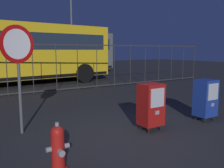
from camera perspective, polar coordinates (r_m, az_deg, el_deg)
ground_plane at (r=5.01m, az=4.51°, el=-12.18°), size 60.00×60.00×0.00m
fire_hydrant at (r=3.55m, az=-12.77°, el=-15.02°), size 0.33×0.32×0.75m
newspaper_box_primary at (r=6.32m, az=21.39°, el=-3.08°), size 0.48×0.42×1.02m
newspaper_box_secondary at (r=5.25m, az=9.23°, el=-4.83°), size 0.48×0.42×1.02m
stop_sign at (r=5.19m, az=-21.48°, el=6.07°), size 0.71×0.31×2.23m
fence_barrier at (r=9.98m, az=-15.70°, el=3.68°), size 18.03×0.04×2.00m
bus_near at (r=12.67m, az=-24.26°, el=7.28°), size 10.68×3.51×3.00m
bus_far at (r=17.72m, az=-16.59°, el=7.68°), size 10.53×2.90×3.00m
street_light_near_right at (r=18.29m, az=-9.66°, el=14.79°), size 0.32×0.32×6.69m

